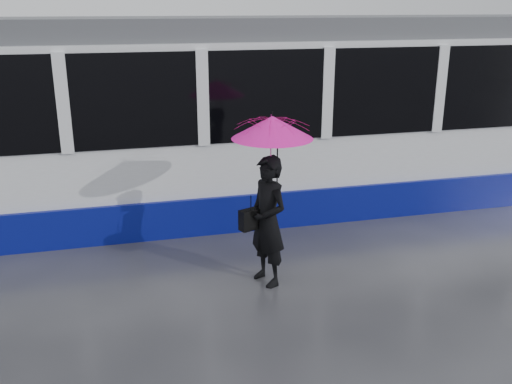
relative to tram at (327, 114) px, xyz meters
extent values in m
plane|color=#2A2A2F|center=(-3.28, -2.50, -1.64)|extent=(90.00, 90.00, 0.00)
cube|color=#3F3D38|center=(-3.28, -0.72, -1.63)|extent=(34.00, 0.07, 0.02)
cube|color=#3F3D38|center=(-3.28, 0.72, -1.63)|extent=(34.00, 0.07, 0.02)
cube|color=white|center=(0.00, 0.00, -0.11)|extent=(24.00, 2.40, 2.95)
cube|color=navy|center=(0.00, 0.00, -1.33)|extent=(24.00, 2.56, 0.62)
cube|color=black|center=(0.00, 0.00, 0.56)|extent=(23.00, 2.48, 1.40)
cube|color=#4F5156|center=(0.00, 0.00, 1.54)|extent=(23.60, 2.20, 0.35)
imported|color=black|center=(-1.99, -3.07, -0.77)|extent=(0.62, 0.74, 1.74)
imported|color=#EF147A|center=(-1.94, -3.07, 0.19)|extent=(1.24, 1.25, 0.87)
cone|color=#EF147A|center=(-1.94, -3.07, 0.47)|extent=(1.33, 1.33, 0.28)
cylinder|color=black|center=(-1.94, -3.07, 0.63)|extent=(0.01, 0.01, 0.07)
cylinder|color=black|center=(-1.87, -3.05, -0.13)|extent=(0.02, 0.02, 0.76)
cube|color=black|center=(-2.21, -3.05, -0.73)|extent=(0.34, 0.24, 0.27)
cylinder|color=black|center=(-2.21, -3.05, -0.50)|extent=(0.01, 0.01, 0.18)
camera|label=1|loc=(-3.87, -9.71, 1.90)|focal=40.00mm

